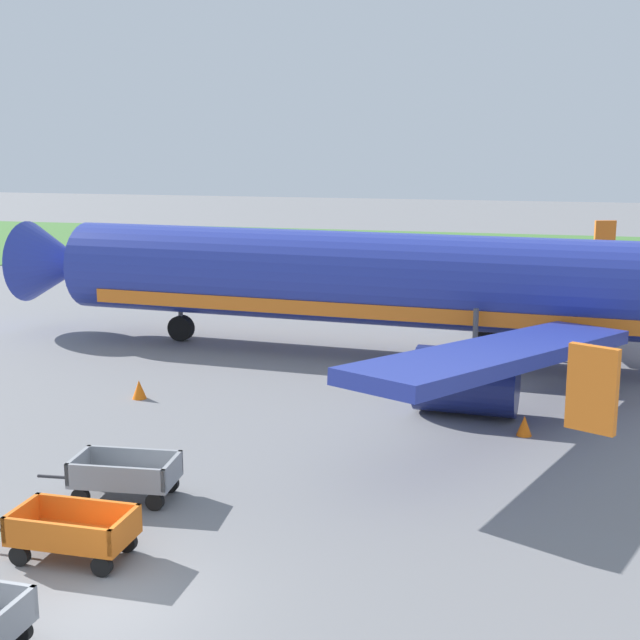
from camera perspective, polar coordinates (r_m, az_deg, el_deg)
name	(u,v)px	position (r m, az deg, el deg)	size (l,w,h in m)	color
ground_plane	(103,607)	(18.28, -13.69, -17.34)	(220.00, 220.00, 0.00)	slate
grass_strip	(429,252)	(68.77, 6.98, 4.34)	(220.00, 28.00, 0.06)	#477A38
airplane	(447,285)	(35.17, 8.09, 2.25)	(37.66, 30.26, 11.34)	#28389E
baggage_cart_second_in_row	(73,532)	(19.99, -15.49, -12.86)	(3.56, 1.44, 1.07)	orange
baggage_cart_third_in_row	(125,475)	(22.73, -12.33, -9.64)	(3.59, 1.58, 1.07)	gray
traffic_cone_near_plane	(524,426)	(27.42, 12.89, -6.58)	(0.46, 0.46, 0.61)	orange
traffic_cone_mid_apron	(139,389)	(30.97, -11.45, -4.36)	(0.49, 0.49, 0.64)	orange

